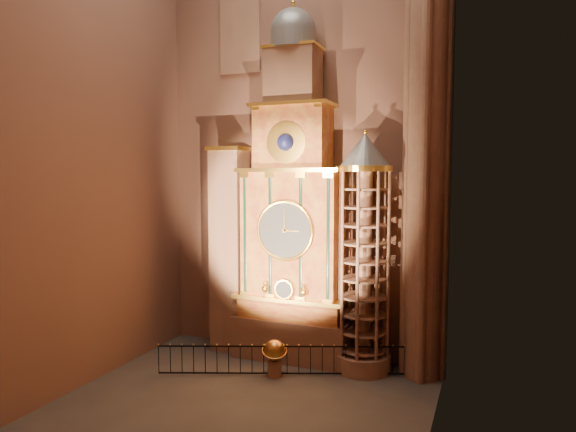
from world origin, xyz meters
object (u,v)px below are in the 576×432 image
at_px(astronomical_clock, 293,220).
at_px(stair_turret, 364,255).
at_px(celestial_globe, 275,355).
at_px(iron_railing, 281,360).
at_px(portrait_tower, 230,248).

relative_size(astronomical_clock, stair_turret, 1.55).
height_order(astronomical_clock, celestial_globe, astronomical_clock).
distance_m(stair_turret, iron_railing, 5.90).
height_order(portrait_tower, iron_railing, portrait_tower).
relative_size(portrait_tower, iron_railing, 1.01).
bearing_deg(astronomical_clock, iron_railing, -81.52).
bearing_deg(astronomical_clock, celestial_globe, -88.15).
bearing_deg(iron_railing, celestial_globe, -150.04).
relative_size(astronomical_clock, iron_railing, 1.65).
bearing_deg(celestial_globe, stair_turret, 31.95).
height_order(stair_turret, iron_railing, stair_turret).
bearing_deg(iron_railing, stair_turret, 32.11).
bearing_deg(portrait_tower, celestial_globe, -34.78).
bearing_deg(astronomical_clock, portrait_tower, 179.71).
height_order(celestial_globe, iron_railing, celestial_globe).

